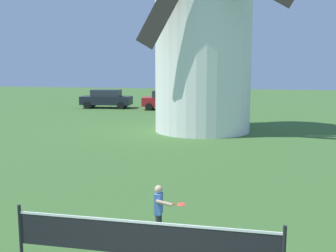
{
  "coord_description": "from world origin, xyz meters",
  "views": [
    {
      "loc": [
        1.57,
        -4.07,
        3.49
      ],
      "look_at": [
        -0.12,
        3.94,
        2.27
      ],
      "focal_mm": 42.79,
      "sensor_mm": 36.0,
      "label": 1
    }
  ],
  "objects_px": {
    "tennis_net": "(143,239)",
    "player_far": "(160,208)",
    "parked_car_red": "(166,100)",
    "windmill": "(203,11)",
    "parked_car_black": "(106,99)"
  },
  "relations": [
    {
      "from": "tennis_net",
      "to": "player_far",
      "type": "distance_m",
      "value": 1.65
    },
    {
      "from": "parked_car_red",
      "to": "tennis_net",
      "type": "bearing_deg",
      "value": -78.7
    },
    {
      "from": "tennis_net",
      "to": "parked_car_red",
      "type": "bearing_deg",
      "value": 101.3
    },
    {
      "from": "windmill",
      "to": "player_far",
      "type": "distance_m",
      "value": 15.15
    },
    {
      "from": "parked_car_red",
      "to": "windmill",
      "type": "bearing_deg",
      "value": -67.79
    },
    {
      "from": "windmill",
      "to": "parked_car_black",
      "type": "height_order",
      "value": "windmill"
    },
    {
      "from": "windmill",
      "to": "tennis_net",
      "type": "distance_m",
      "value": 16.67
    },
    {
      "from": "windmill",
      "to": "parked_car_black",
      "type": "bearing_deg",
      "value": 131.92
    },
    {
      "from": "windmill",
      "to": "parked_car_black",
      "type": "relative_size",
      "value": 3.05
    },
    {
      "from": "player_far",
      "to": "parked_car_red",
      "type": "bearing_deg",
      "value": 101.83
    },
    {
      "from": "player_far",
      "to": "parked_car_red",
      "type": "distance_m",
      "value": 24.87
    },
    {
      "from": "player_far",
      "to": "tennis_net",
      "type": "bearing_deg",
      "value": -86.7
    },
    {
      "from": "windmill",
      "to": "tennis_net",
      "type": "relative_size",
      "value": 2.96
    },
    {
      "from": "parked_car_red",
      "to": "player_far",
      "type": "bearing_deg",
      "value": -78.17
    },
    {
      "from": "windmill",
      "to": "tennis_net",
      "type": "xyz_separation_m",
      "value": [
        0.96,
        -15.62,
        -5.73
      ]
    }
  ]
}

